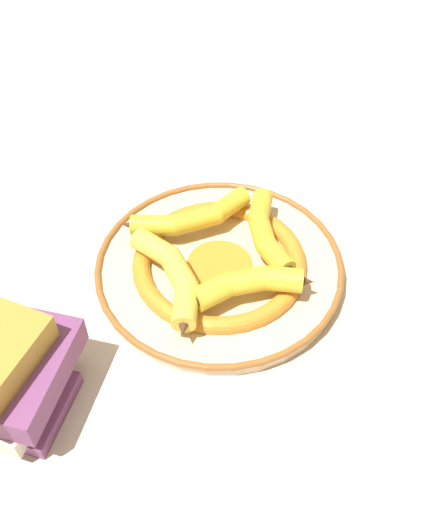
% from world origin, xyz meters
% --- Properties ---
extents(ground_plane, '(2.80, 2.80, 0.00)m').
position_xyz_m(ground_plane, '(0.00, 0.00, 0.00)').
color(ground_plane, beige).
extents(decorative_bowl, '(0.38, 0.38, 0.04)m').
position_xyz_m(decorative_bowl, '(0.02, 0.00, 0.02)').
color(decorative_bowl, beige).
rests_on(decorative_bowl, ground_plane).
extents(banana_a, '(0.18, 0.06, 0.04)m').
position_xyz_m(banana_a, '(-0.00, 0.08, 0.06)').
color(banana_a, yellow).
rests_on(banana_a, decorative_bowl).
extents(banana_b, '(0.08, 0.21, 0.03)m').
position_xyz_m(banana_b, '(0.10, 0.03, 0.06)').
color(banana_b, yellow).
rests_on(banana_b, decorative_bowl).
extents(banana_c, '(0.21, 0.07, 0.03)m').
position_xyz_m(banana_c, '(0.04, -0.08, 0.05)').
color(banana_c, gold).
rests_on(banana_c, decorative_bowl).
extents(banana_d, '(0.07, 0.19, 0.03)m').
position_xyz_m(banana_d, '(-0.06, -0.02, 0.05)').
color(banana_d, gold).
rests_on(banana_d, decorative_bowl).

